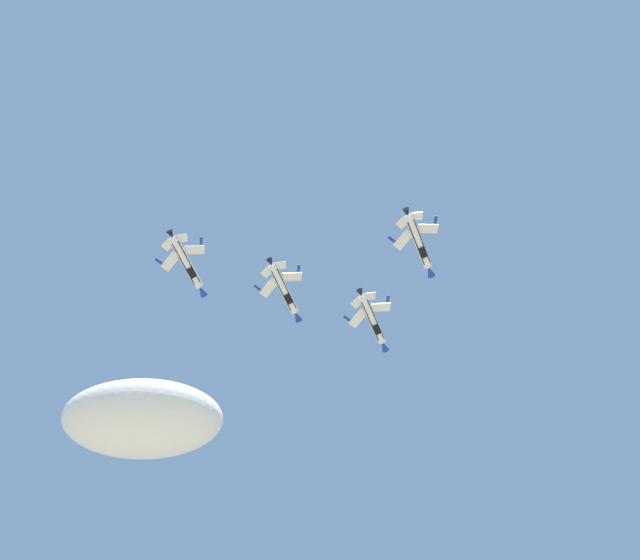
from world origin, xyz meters
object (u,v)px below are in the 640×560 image
fighter_jet_right_wing (419,243)px  fighter_jet_left_outer (187,263)px  fighter_jet_left_wing (284,290)px  fighter_jet_lead (372,320)px

fighter_jet_right_wing → fighter_jet_left_outer: (-46.44, 5.76, 2.10)m
fighter_jet_left_wing → fighter_jet_left_outer: fighter_jet_left_wing is taller
fighter_jet_left_wing → fighter_jet_left_outer: size_ratio=1.00×
fighter_jet_left_outer → fighter_jet_lead: bearing=40.4°
fighter_jet_right_wing → fighter_jet_left_outer: 46.85m
fighter_jet_lead → fighter_jet_left_outer: fighter_jet_left_outer is taller
fighter_jet_lead → fighter_jet_left_outer: bearing=-139.6°
fighter_jet_lead → fighter_jet_left_wing: bearing=-141.3°
fighter_jet_left_wing → fighter_jet_lead: bearing=38.7°
fighter_jet_left_wing → fighter_jet_right_wing: size_ratio=1.00×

